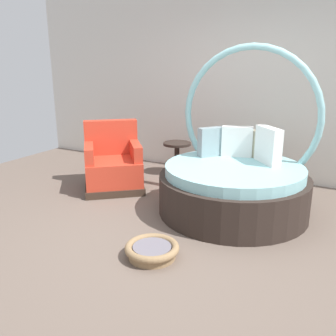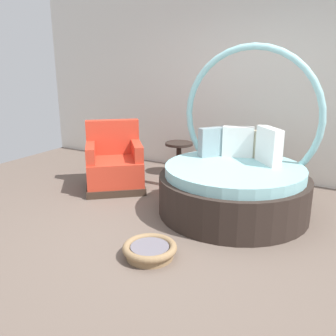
{
  "view_description": "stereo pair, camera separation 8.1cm",
  "coord_description": "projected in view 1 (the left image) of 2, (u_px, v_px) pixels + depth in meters",
  "views": [
    {
      "loc": [
        1.61,
        -3.04,
        1.75
      ],
      "look_at": [
        -0.34,
        0.55,
        0.55
      ],
      "focal_mm": 38.71,
      "sensor_mm": 36.0,
      "label": 1
    },
    {
      "loc": [
        1.68,
        -3.0,
        1.75
      ],
      "look_at": [
        -0.34,
        0.55,
        0.55
      ],
      "focal_mm": 38.71,
      "sensor_mm": 36.0,
      "label": 2
    }
  ],
  "objects": [
    {
      "name": "ground_plane",
      "position": [
        171.0,
        236.0,
        3.79
      ],
      "size": [
        8.0,
        8.0,
        0.02
      ],
      "primitive_type": "cube",
      "color": "#66564C"
    },
    {
      "name": "back_wall",
      "position": [
        249.0,
        76.0,
        5.45
      ],
      "size": [
        8.0,
        0.12,
        3.08
      ],
      "primitive_type": "cube",
      "color": "silver",
      "rests_on": "ground_plane"
    },
    {
      "name": "round_daybed",
      "position": [
        235.0,
        179.0,
        4.35
      ],
      "size": [
        1.77,
        1.77,
        1.97
      ],
      "color": "#2D231E",
      "rests_on": "ground_plane"
    },
    {
      "name": "red_armchair",
      "position": [
        113.0,
        166.0,
        5.15
      ],
      "size": [
        1.12,
        1.12,
        0.94
      ],
      "color": "#38281E",
      "rests_on": "ground_plane"
    },
    {
      "name": "pet_basket",
      "position": [
        152.0,
        250.0,
        3.36
      ],
      "size": [
        0.51,
        0.51,
        0.13
      ],
      "color": "#8E704C",
      "rests_on": "ground_plane"
    },
    {
      "name": "side_table",
      "position": [
        177.0,
        148.0,
        5.76
      ],
      "size": [
        0.44,
        0.44,
        0.52
      ],
      "color": "#2D231E",
      "rests_on": "ground_plane"
    }
  ]
}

